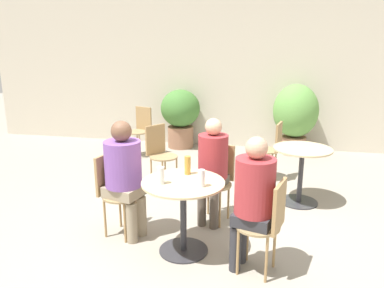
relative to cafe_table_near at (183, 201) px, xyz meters
The scene contains 18 objects.
ground_plane 0.54m from the cafe_table_near, 33.64° to the left, with size 20.00×20.00×0.00m, color gray.
storefront_wall 4.08m from the cafe_table_near, 88.30° to the left, with size 10.00×0.06×3.00m.
cafe_table_near is the anchor object (origin of this frame).
cafe_table_far 1.82m from the cafe_table_near, 50.37° to the left, with size 0.70×0.70×0.71m.
bistro_chair_0 0.80m from the cafe_table_near, 15.27° to the right, with size 0.42×0.40×0.85m.
bistro_chair_1 0.80m from the cafe_table_near, 74.73° to the left, with size 0.40×0.42×0.85m.
bistro_chair_2 0.80m from the cafe_table_near, 164.73° to the left, with size 0.42×0.40×0.85m.
bistro_chair_3 1.78m from the cafe_table_near, 113.53° to the left, with size 0.44×0.43×0.85m.
bistro_chair_4 2.32m from the cafe_table_near, 69.61° to the left, with size 0.41×0.39×0.85m.
bistro_chair_5 3.35m from the cafe_table_near, 115.84° to the left, with size 0.41×0.42×0.85m.
seated_person_0 0.69m from the cafe_table_near, 15.27° to the right, with size 0.38×0.36×1.21m.
seated_person_1 0.69m from the cafe_table_near, 74.73° to the left, with size 0.34×0.36×1.18m.
seated_person_2 0.69m from the cafe_table_near, 164.73° to the left, with size 0.42×0.39×1.21m.
beer_glass_0 0.35m from the cafe_table_near, 90.86° to the left, with size 0.06×0.06×0.18m.
beer_glass_1 0.34m from the cafe_table_near, 153.20° to the right, with size 0.07×0.07×0.16m.
beer_glass_2 0.34m from the cafe_table_near, 25.03° to the right, with size 0.06×0.06×0.16m.
potted_plant_0 3.75m from the cafe_table_near, 103.75° to the left, with size 0.74×0.74×1.10m.
potted_plant_1 3.83m from the cafe_table_near, 71.64° to the left, with size 0.79×0.79×1.25m.
Camera 1 is at (0.61, -3.20, 1.92)m, focal length 35.00 mm.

